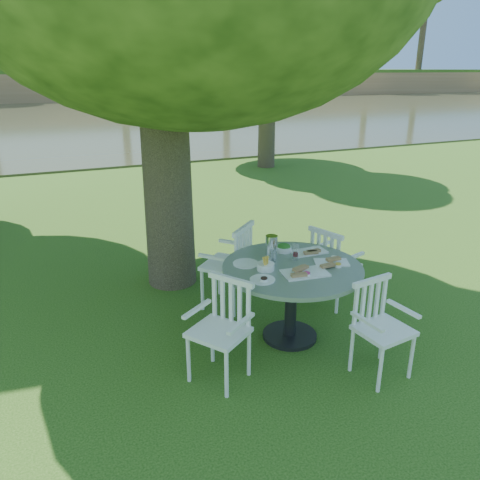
# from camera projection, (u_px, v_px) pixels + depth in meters

# --- Properties ---
(ground) EXTENTS (140.00, 140.00, 0.00)m
(ground) POSITION_uv_depth(u_px,v_px,m) (247.00, 316.00, 5.28)
(ground) COLOR #1C3F0D
(ground) RESTS_ON ground
(table) EXTENTS (1.38, 1.38, 0.80)m
(table) POSITION_uv_depth(u_px,v_px,m) (292.00, 280.00, 4.65)
(table) COLOR black
(table) RESTS_ON ground
(chair_ne) EXTENTS (0.57, 0.59, 0.94)m
(chair_ne) POSITION_uv_depth(u_px,v_px,m) (330.00, 261.00, 5.37)
(chair_ne) COLOR white
(chair_ne) RESTS_ON ground
(chair_nw) EXTENTS (0.69, 0.69, 1.00)m
(chair_nw) POSITION_uv_depth(u_px,v_px,m) (234.00, 260.00, 5.30)
(chair_nw) COLOR white
(chair_nw) RESTS_ON ground
(chair_sw) EXTENTS (0.62, 0.63, 0.92)m
(chair_sw) POSITION_uv_depth(u_px,v_px,m) (224.00, 321.00, 4.12)
(chair_sw) COLOR white
(chair_sw) RESTS_ON ground
(chair_se) EXTENTS (0.49, 0.47, 0.88)m
(chair_se) POSITION_uv_depth(u_px,v_px,m) (377.00, 320.00, 4.18)
(chair_se) COLOR white
(chair_se) RESTS_ON ground
(tableware) EXTENTS (1.12, 0.83, 0.25)m
(tableware) POSITION_uv_depth(u_px,v_px,m) (284.00, 258.00, 4.66)
(tableware) COLOR white
(tableware) RESTS_ON table
(river) EXTENTS (100.00, 28.00, 0.12)m
(river) POSITION_uv_depth(u_px,v_px,m) (73.00, 120.00, 25.11)
(river) COLOR #33361F
(river) RESTS_ON ground
(far_bank) EXTENTS (100.00, 18.00, 15.20)m
(far_bank) POSITION_uv_depth(u_px,v_px,m) (46.00, 8.00, 38.34)
(far_bank) COLOR #8B6241
(far_bank) RESTS_ON ground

